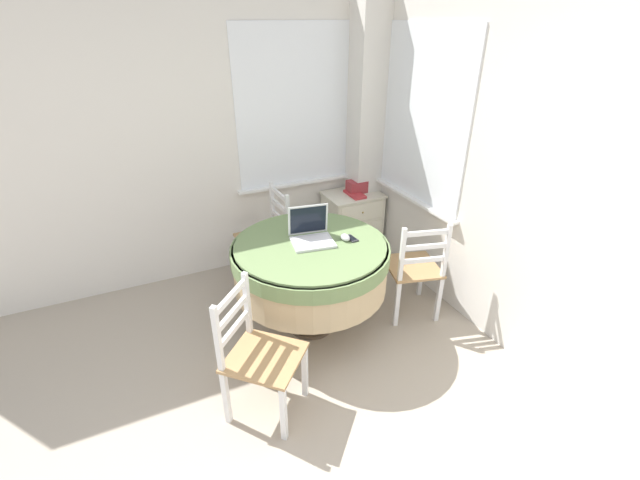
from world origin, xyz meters
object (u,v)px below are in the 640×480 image
Objects in this scene: laptop at (311,234)px; book_on_cabinet at (355,194)px; dining_chair_near_back_window at (267,237)px; dining_chair_camera_near at (258,355)px; round_dining_table at (310,263)px; computer_mouse at (345,237)px; corner_cabinet at (352,223)px; cell_phone at (351,238)px; dining_chair_near_right_window at (414,269)px; storage_box at (357,187)px.

laptop is 1.27m from book_on_cabinet.
book_on_cabinet is (0.97, 0.08, 0.23)m from dining_chair_near_back_window.
round_dining_table is at bearing 43.99° from dining_chair_camera_near.
computer_mouse is 0.15× the size of corner_cabinet.
cell_phone reaches higher than book_on_cabinet.
dining_chair_near_right_window and dining_chair_camera_near have the same top height.
round_dining_table is 0.87m from dining_chair_camera_near.
dining_chair_camera_near is at bearing -136.01° from round_dining_table.
computer_mouse is 1.03m from dining_chair_near_back_window.
computer_mouse is 1.28m from storage_box.
dining_chair_camera_near reaches higher than storage_box.
computer_mouse reaches higher than cell_phone.
dining_chair_camera_near is at bearing -134.14° from corner_cabinet.
dining_chair_camera_near is (-0.87, -0.53, -0.36)m from computer_mouse.
corner_cabinet is (0.91, 0.97, -0.27)m from round_dining_table.
storage_box is at bearing 56.48° from computer_mouse.
book_on_cabinet is at bearing 45.97° from round_dining_table.
dining_chair_near_right_window is (0.83, -0.19, -0.17)m from round_dining_table.
cell_phone reaches higher than storage_box.
laptop is at bearing 56.33° from round_dining_table.
laptop is 0.30m from cell_phone.
dining_chair_near_right_window is 1.00× the size of dining_chair_camera_near.
dining_chair_near_back_window and dining_chair_near_right_window have the same top height.
dining_chair_near_right_window reaches higher than corner_cabinet.
dining_chair_camera_near is (-0.62, -0.59, -0.17)m from round_dining_table.
storage_box is (0.13, 1.19, 0.28)m from dining_chair_near_right_window.
storage_box is at bearing 45.80° from laptop.
storage_box is (0.66, 1.07, -0.06)m from cell_phone.
book_on_cabinet is (0.07, 1.12, 0.23)m from dining_chair_near_right_window.
computer_mouse is 0.11× the size of dining_chair_near_right_window.
dining_chair_camera_near is (-0.92, -0.53, -0.34)m from cell_phone.
book_on_cabinet is at bearing 4.98° from dining_chair_near_back_window.
round_dining_table is 0.36m from cell_phone.
corner_cabinet is (1.52, 1.57, -0.11)m from dining_chair_camera_near.
dining_chair_camera_near is at bearing -150.27° from cell_phone.
round_dining_table is 0.22m from laptop.
computer_mouse is at bearing -122.96° from book_on_cabinet.
laptop is 2.78× the size of cell_phone.
round_dining_table is 3.46× the size of laptop.
corner_cabinet is (0.88, 0.94, -0.49)m from laptop.
cell_phone is at bearing -68.26° from dining_chair_near_back_window.
round_dining_table is 1.36m from corner_cabinet.
laptop is at bearing 164.36° from dining_chair_near_right_window.
laptop is at bearing 159.49° from cell_phone.
dining_chair_near_back_window is 4.63× the size of storage_box.
dining_chair_near_right_window reaches higher than book_on_cabinet.
round_dining_table is 0.32m from computer_mouse.
corner_cabinet is at bearing 86.28° from dining_chair_near_right_window.
round_dining_table reaches higher than corner_cabinet.
round_dining_table is 9.64× the size of cell_phone.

